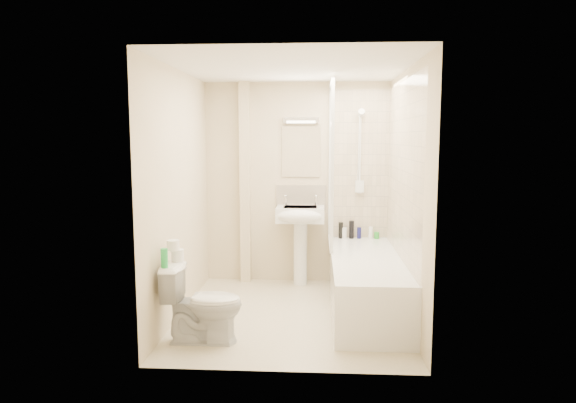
{
  "coord_description": "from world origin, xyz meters",
  "views": [
    {
      "loc": [
        0.26,
        -4.91,
        1.75
      ],
      "look_at": [
        -0.04,
        0.2,
        1.11
      ],
      "focal_mm": 32.0,
      "sensor_mm": 36.0,
      "label": 1
    }
  ],
  "objects": [
    {
      "name": "shower_fixture",
      "position": [
        0.75,
        1.19,
        1.55
      ],
      "size": [
        0.1,
        0.16,
        0.99
      ],
      "color": "white",
      "rests_on": "wall_back"
    },
    {
      "name": "splashback",
      "position": [
        0.05,
        1.24,
        1.03
      ],
      "size": [
        0.6,
        0.02,
        0.3
      ],
      "primitive_type": "cube",
      "color": "beige",
      "rests_on": "wall_back"
    },
    {
      "name": "wall_left",
      "position": [
        -1.1,
        0.0,
        1.2
      ],
      "size": [
        0.02,
        2.5,
        2.4
      ],
      "primitive_type": "cube",
      "color": "beige",
      "rests_on": "ground"
    },
    {
      "name": "bottle_blue",
      "position": [
        0.75,
        1.16,
        0.62
      ],
      "size": [
        0.05,
        0.05,
        0.13
      ],
      "primitive_type": "cylinder",
      "color": "#141457",
      "rests_on": "bathtub"
    },
    {
      "name": "pipe_boxing",
      "position": [
        -0.62,
        1.19,
        1.2
      ],
      "size": [
        0.12,
        0.12,
        2.4
      ],
      "primitive_type": "cube",
      "color": "beige",
      "rests_on": "ground"
    },
    {
      "name": "mirror",
      "position": [
        0.05,
        1.24,
        1.58
      ],
      "size": [
        0.46,
        0.01,
        0.6
      ],
      "primitive_type": "cube",
      "color": "white",
      "rests_on": "wall_back"
    },
    {
      "name": "green_bottle",
      "position": [
        -1.01,
        -0.83,
        0.76
      ],
      "size": [
        0.06,
        0.06,
        0.16
      ],
      "primitive_type": "cylinder",
      "color": "green",
      "rests_on": "toilet"
    },
    {
      "name": "strip_light",
      "position": [
        0.05,
        1.22,
        1.95
      ],
      "size": [
        0.42,
        0.07,
        0.07
      ],
      "primitive_type": "cube",
      "color": "silver",
      "rests_on": "wall_back"
    },
    {
      "name": "shower_screen",
      "position": [
        0.4,
        0.8,
        1.45
      ],
      "size": [
        0.04,
        0.92,
        1.8
      ],
      "color": "white",
      "rests_on": "bathtub"
    },
    {
      "name": "pedestal_sink",
      "position": [
        0.05,
        1.01,
        0.75
      ],
      "size": [
        0.56,
        0.5,
        1.07
      ],
      "color": "white",
      "rests_on": "ground"
    },
    {
      "name": "bathtub",
      "position": [
        0.75,
        0.2,
        0.29
      ],
      "size": [
        0.7,
        2.1,
        0.55
      ],
      "color": "white",
      "rests_on": "ground"
    },
    {
      "name": "tile_right",
      "position": [
        1.09,
        0.2,
        1.42
      ],
      "size": [
        0.01,
        2.1,
        1.75
      ],
      "primitive_type": "cube",
      "color": "beige",
      "rests_on": "wall_right"
    },
    {
      "name": "bottle_white_a",
      "position": [
        0.57,
        1.16,
        0.61
      ],
      "size": [
        0.06,
        0.06,
        0.13
      ],
      "primitive_type": "cylinder",
      "color": "white",
      "rests_on": "bathtub"
    },
    {
      "name": "wall_right",
      "position": [
        1.1,
        0.0,
        1.2
      ],
      "size": [
        0.02,
        2.5,
        2.4
      ],
      "primitive_type": "cube",
      "color": "beige",
      "rests_on": "ground"
    },
    {
      "name": "bottle_black_b",
      "position": [
        0.66,
        1.16,
        0.66
      ],
      "size": [
        0.06,
        0.06,
        0.21
      ],
      "primitive_type": "cylinder",
      "color": "black",
      "rests_on": "bathtub"
    },
    {
      "name": "ceiling",
      "position": [
        0.0,
        0.0,
        2.4
      ],
      "size": [
        2.2,
        2.5,
        0.02
      ],
      "primitive_type": "cube",
      "color": "white",
      "rests_on": "wall_back"
    },
    {
      "name": "wall_back",
      "position": [
        0.0,
        1.25,
        1.2
      ],
      "size": [
        2.2,
        0.02,
        2.4
      ],
      "primitive_type": "cube",
      "color": "beige",
      "rests_on": "ground"
    },
    {
      "name": "bottle_black_a",
      "position": [
        0.53,
        1.16,
        0.65
      ],
      "size": [
        0.05,
        0.05,
        0.19
      ],
      "primitive_type": "cylinder",
      "color": "black",
      "rests_on": "bathtub"
    },
    {
      "name": "toilet_roll_lower",
      "position": [
        -0.96,
        -0.6,
        0.73
      ],
      "size": [
        0.11,
        0.11,
        0.1
      ],
      "primitive_type": "cylinder",
      "color": "white",
      "rests_on": "toilet"
    },
    {
      "name": "floor",
      "position": [
        0.0,
        0.0,
        0.0
      ],
      "size": [
        2.5,
        2.5,
        0.0
      ],
      "primitive_type": "plane",
      "color": "beige",
      "rests_on": "ground"
    },
    {
      "name": "toilet",
      "position": [
        -0.72,
        -0.71,
        0.34
      ],
      "size": [
        0.38,
        0.67,
        0.68
      ],
      "primitive_type": "imported",
      "rotation": [
        0.0,
        0.0,
        1.57
      ],
      "color": "white",
      "rests_on": "ground"
    },
    {
      "name": "tile_back",
      "position": [
        0.75,
        1.24,
        1.42
      ],
      "size": [
        0.7,
        0.01,
        1.75
      ],
      "primitive_type": "cube",
      "color": "beige",
      "rests_on": "wall_back"
    },
    {
      "name": "toilet_roll_upper",
      "position": [
        -0.99,
        -0.64,
        0.83
      ],
      "size": [
        0.11,
        0.11,
        0.09
      ],
      "primitive_type": "cylinder",
      "color": "white",
      "rests_on": "toilet_roll_lower"
    },
    {
      "name": "bottle_white_b",
      "position": [
        0.89,
        1.16,
        0.62
      ],
      "size": [
        0.05,
        0.05,
        0.14
      ],
      "primitive_type": "cylinder",
      "color": "white",
      "rests_on": "bathtub"
    },
    {
      "name": "bottle_green",
      "position": [
        0.96,
        1.16,
        0.59
      ],
      "size": [
        0.06,
        0.06,
        0.08
      ],
      "primitive_type": "cylinder",
      "color": "green",
      "rests_on": "bathtub"
    }
  ]
}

